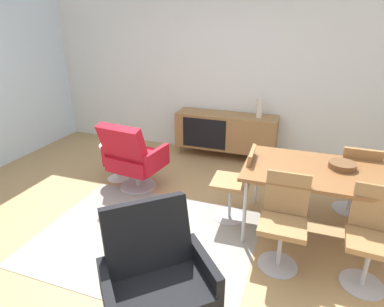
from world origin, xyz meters
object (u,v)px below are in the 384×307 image
(dining_chair_back_right, at_px, (356,176))
(fruit_bowl, at_px, (115,141))
(dining_chair_front_left, at_px, (284,219))
(side_table_round, at_px, (117,157))
(armchair_black_shell, at_px, (156,277))
(vase_cobalt, at_px, (260,108))
(dining_table, at_px, (328,175))
(sideboard, at_px, (226,131))
(dining_chair_front_right, at_px, (373,235))
(wooden_bowl_on_table, at_px, (342,165))
(dining_chair_near_window, at_px, (237,181))
(lounge_chair_red, at_px, (133,156))

(dining_chair_back_right, xyz_separation_m, fruit_bowl, (-3.02, -0.13, 0.09))
(dining_chair_front_left, height_order, side_table_round, dining_chair_front_left)
(side_table_round, bearing_deg, armchair_black_shell, -52.00)
(vase_cobalt, height_order, dining_table, vase_cobalt)
(vase_cobalt, bearing_deg, dining_chair_back_right, -42.09)
(sideboard, distance_m, dining_chair_front_right, 2.88)
(dining_table, xyz_separation_m, wooden_bowl_on_table, (0.13, 0.11, 0.07))
(dining_chair_near_window, bearing_deg, dining_chair_back_right, 24.21)
(wooden_bowl_on_table, height_order, armchair_black_shell, armchair_black_shell)
(dining_chair_front_right, distance_m, dining_chair_near_window, 1.36)
(side_table_round, bearing_deg, lounge_chair_red, -27.06)
(fruit_bowl, bearing_deg, dining_chair_front_right, -18.08)
(dining_chair_near_window, bearing_deg, vase_cobalt, 91.06)
(sideboard, xyz_separation_m, wooden_bowl_on_table, (1.55, -1.60, 0.33))
(sideboard, xyz_separation_m, dining_chair_near_window, (0.54, -1.70, 0.03))
(fruit_bowl, bearing_deg, dining_chair_near_window, -13.45)
(dining_chair_back_right, height_order, fruit_bowl, dining_chair_back_right)
(wooden_bowl_on_table, distance_m, dining_chair_back_right, 0.59)
(side_table_round, bearing_deg, dining_table, -9.12)
(vase_cobalt, xyz_separation_m, armchair_black_shell, (-0.20, -3.26, -0.40))
(vase_cobalt, relative_size, dining_chair_front_left, 0.35)
(dining_chair_front_right, relative_size, dining_chair_front_left, 1.00)
(vase_cobalt, relative_size, wooden_bowl_on_table, 1.14)
(sideboard, distance_m, fruit_bowl, 1.78)
(dining_chair_back_right, distance_m, side_table_round, 3.02)
(vase_cobalt, distance_m, dining_chair_front_right, 2.63)
(dining_chair_back_right, relative_size, dining_chair_front_right, 1.00)
(wooden_bowl_on_table, xyz_separation_m, dining_chair_front_right, (0.23, -0.67, -0.30))
(lounge_chair_red, distance_m, armchair_black_shell, 2.15)
(wooden_bowl_on_table, xyz_separation_m, side_table_round, (-2.79, 0.32, -0.45))
(dining_chair_front_right, relative_size, armchair_black_shell, 0.90)
(dining_chair_front_right, bearing_deg, fruit_bowl, 161.92)
(dining_chair_front_left, relative_size, armchair_black_shell, 0.90)
(lounge_chair_red, bearing_deg, armchair_black_shell, -56.67)
(dining_chair_back_right, relative_size, armchair_black_shell, 0.90)
(dining_chair_front_left, xyz_separation_m, fruit_bowl, (-2.32, 0.99, 0.09))
(dining_chair_front_right, xyz_separation_m, lounge_chair_red, (-2.65, 0.80, -0.00))
(dining_chair_front_right, bearing_deg, wooden_bowl_on_table, 108.96)
(dining_chair_front_left, distance_m, lounge_chair_red, 2.11)
(wooden_bowl_on_table, bearing_deg, dining_chair_front_left, -125.51)
(dining_chair_near_window, distance_m, armchair_black_shell, 1.57)
(dining_chair_front_left, bearing_deg, dining_chair_back_right, 57.99)
(dining_table, xyz_separation_m, dining_chair_front_left, (-0.35, -0.56, -0.23))
(sideboard, distance_m, dining_chair_back_right, 2.11)
(dining_chair_back_right, distance_m, armchair_black_shell, 2.57)
(dining_chair_near_window, bearing_deg, side_table_round, 166.52)
(wooden_bowl_on_table, relative_size, fruit_bowl, 1.30)
(dining_chair_back_right, height_order, lounge_chair_red, lounge_chair_red)
(dining_chair_near_window, xyz_separation_m, fruit_bowl, (-1.78, 0.43, 0.09))
(sideboard, relative_size, wooden_bowl_on_table, 6.15)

